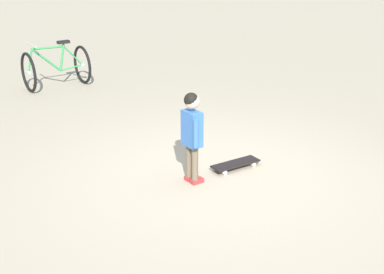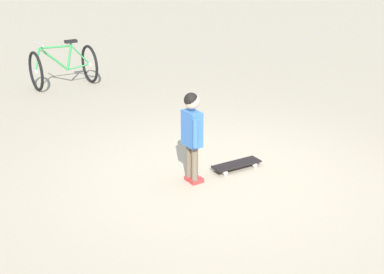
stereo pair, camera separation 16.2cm
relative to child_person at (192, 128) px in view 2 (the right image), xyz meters
name	(u,v)px [view 2 (the right image)]	position (x,y,z in m)	size (l,w,h in m)	color
ground_plane	(218,174)	(0.17, 0.32, -0.66)	(50.00, 50.00, 0.00)	tan
child_person	(192,128)	(0.00, 0.00, 0.00)	(0.28, 0.34, 1.06)	brown
skateboard	(237,164)	(0.29, 0.57, -0.60)	(0.47, 0.63, 0.07)	black
bicycle_near	(63,66)	(-4.02, 2.37, -0.28)	(1.12, 1.28, 0.85)	black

